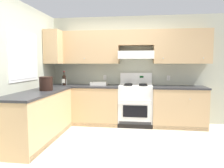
# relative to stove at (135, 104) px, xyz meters

# --- Properties ---
(ground_plane) EXTENTS (7.04, 7.04, 0.00)m
(ground_plane) POSITION_rel_stove_xyz_m (-0.50, -1.25, -0.48)
(ground_plane) COLOR beige
(wall_back) EXTENTS (4.68, 0.57, 2.55)m
(wall_back) POSITION_rel_stove_xyz_m (-0.09, 0.27, 1.00)
(wall_back) COLOR #B7BAA3
(wall_back) RESTS_ON ground_plane
(wall_left) EXTENTS (0.47, 4.00, 2.55)m
(wall_left) POSITION_rel_stove_xyz_m (-2.09, -1.03, 0.87)
(wall_left) COLOR #B7BAA3
(wall_left) RESTS_ON ground_plane
(counter_back_run) EXTENTS (3.60, 0.65, 0.91)m
(counter_back_run) POSITION_rel_stove_xyz_m (-0.30, -0.01, -0.03)
(counter_back_run) COLOR tan
(counter_back_run) RESTS_ON ground_plane
(counter_left_run) EXTENTS (0.63, 1.91, 0.91)m
(counter_left_run) POSITION_rel_stove_xyz_m (-1.74, -1.26, -0.03)
(counter_left_run) COLOR tan
(counter_left_run) RESTS_ON ground_plane
(stove) EXTENTS (0.76, 0.62, 1.20)m
(stove) POSITION_rel_stove_xyz_m (0.00, 0.00, 0.00)
(stove) COLOR white
(stove) RESTS_ON ground_plane
(wine_bottle) EXTENTS (0.08, 0.08, 0.34)m
(wine_bottle) POSITION_rel_stove_xyz_m (-1.68, -0.06, 0.57)
(wine_bottle) COLOR black
(wine_bottle) RESTS_ON counter_back_run
(bowl) EXTENTS (0.38, 0.26, 0.07)m
(bowl) POSITION_rel_stove_xyz_m (-0.88, 0.07, 0.46)
(bowl) COLOR white
(bowl) RESTS_ON counter_back_run
(bucket) EXTENTS (0.26, 0.26, 0.26)m
(bucket) POSITION_rel_stove_xyz_m (-1.67, -1.08, 0.57)
(bucket) COLOR black
(bucket) RESTS_ON counter_left_run
(paper_towel_roll) EXTENTS (0.13, 0.13, 0.13)m
(paper_towel_roll) POSITION_rel_stove_xyz_m (-1.74, 0.08, 0.50)
(paper_towel_roll) COLOR white
(paper_towel_roll) RESTS_ON counter_back_run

